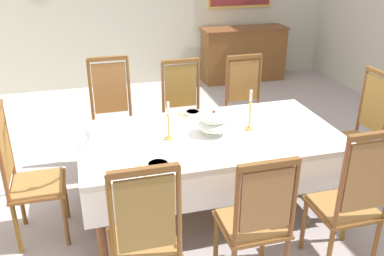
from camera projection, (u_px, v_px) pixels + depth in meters
ground at (200, 193)px, 4.13m from camera, size 6.51×7.00×0.04m
dining_table at (210, 142)px, 3.60m from camera, size 2.18×1.13×0.74m
tablecloth at (210, 143)px, 3.60m from camera, size 2.20×1.15×0.35m
chair_south_a at (144, 237)px, 2.61m from camera, size 0.44×0.42×1.14m
chair_north_a at (113, 116)px, 4.31m from camera, size 0.44×0.42×1.19m
chair_south_b at (256, 220)px, 2.80m from camera, size 0.44×0.42×1.07m
chair_north_b at (184, 112)px, 4.50m from camera, size 0.44×0.42×1.11m
chair_south_c at (351, 200)px, 2.95m from camera, size 0.44×0.42×1.17m
chair_north_c at (246, 105)px, 4.67m from camera, size 0.44×0.42×1.11m
chair_head_west at (27, 175)px, 3.27m from camera, size 0.42×0.44×1.15m
chair_head_east at (360, 131)px, 3.99m from camera, size 0.42×0.44×1.17m
soup_tureen at (214, 123)px, 3.53m from camera, size 0.27×0.27×0.22m
candlestick_west at (169, 125)px, 3.43m from camera, size 0.07×0.07×0.33m
candlestick_east at (250, 114)px, 3.59m from camera, size 0.07×0.07×0.36m
bowl_near_left at (193, 113)px, 3.95m from camera, size 0.14×0.14×0.04m
bowl_near_right at (158, 165)px, 3.03m from camera, size 0.18×0.18×0.04m
spoon_primary at (181, 114)px, 3.95m from camera, size 0.05×0.18×0.01m
spoon_secondary at (141, 168)px, 3.03m from camera, size 0.04×0.18×0.01m
sideboard at (243, 54)px, 7.18m from camera, size 1.44×0.48×0.90m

